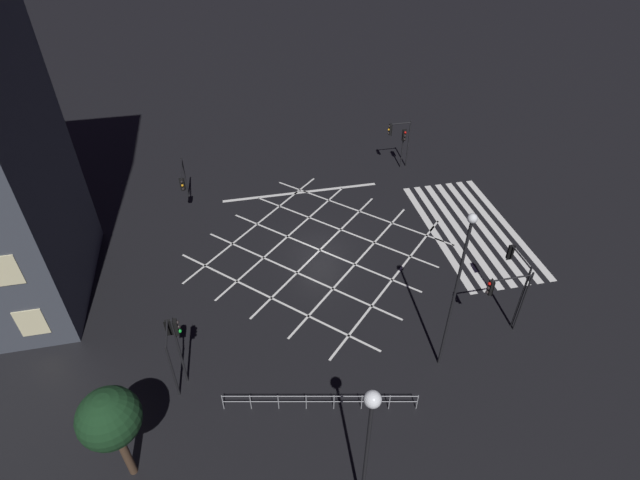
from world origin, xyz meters
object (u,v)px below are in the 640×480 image
traffic_light_sw_main (516,271)px  street_lamp_east (370,426)px  traffic_light_se_cross (398,135)px  traffic_light_ne_main (183,179)px  traffic_light_se_main (404,141)px  street_lamp_west (459,277)px  traffic_light_sw_cross (506,292)px  street_tree_near (110,419)px  traffic_light_nw_main (170,344)px  traffic_light_nw_cross (178,339)px

traffic_light_sw_main → street_lamp_east: 14.37m
traffic_light_se_cross → traffic_light_ne_main: (-2.45, 17.22, -0.54)m
traffic_light_se_main → traffic_light_ne_main: 17.81m
traffic_light_sw_main → traffic_light_ne_main: bearing=50.3°
traffic_light_se_cross → street_lamp_west: street_lamp_west is taller
traffic_light_sw_cross → street_tree_near: size_ratio=0.80×
traffic_light_nw_main → traffic_light_nw_cross: traffic_light_nw_cross is taller
traffic_light_nw_main → traffic_light_sw_cross: bearing=-92.0°
traffic_light_sw_cross → street_lamp_west: size_ratio=0.45×
traffic_light_se_main → street_lamp_east: street_lamp_east is taller
traffic_light_sw_cross → traffic_light_se_cross: traffic_light_sw_cross is taller
street_tree_near → traffic_light_se_main: bearing=-41.9°
traffic_light_ne_main → street_lamp_east: bearing=16.2°
traffic_light_nw_main → street_lamp_east: 11.47m
traffic_light_se_main → traffic_light_nw_cross: (-18.12, 17.74, 0.69)m
traffic_light_ne_main → traffic_light_nw_cross: bearing=-0.3°
traffic_light_se_main → traffic_light_nw_main: bearing=-45.6°
traffic_light_se_main → traffic_light_ne_main: size_ratio=1.06×
traffic_light_sw_cross → street_tree_near: (-3.99, 19.17, 0.91)m
traffic_light_sw_cross → traffic_light_ne_main: size_ratio=1.29×
traffic_light_nw_cross → street_lamp_east: bearing=-48.4°
traffic_light_nw_cross → traffic_light_sw_main: 18.03m
traffic_light_sw_main → street_lamp_west: size_ratio=0.47×
traffic_light_sw_main → street_tree_near: size_ratio=0.84×
traffic_light_nw_cross → street_tree_near: bearing=-119.1°
traffic_light_se_cross → traffic_light_ne_main: bearing=8.1°
traffic_light_se_main → traffic_light_sw_main: size_ratio=0.78×
traffic_light_se_main → traffic_light_sw_cross: bearing=-3.0°
traffic_light_se_main → street_tree_near: street_tree_near is taller
traffic_light_ne_main → traffic_light_sw_cross: bearing=45.9°
traffic_light_nw_main → traffic_light_sw_main: 18.51m
traffic_light_se_main → traffic_light_sw_cross: (-18.45, 0.98, 0.64)m
traffic_light_se_cross → street_lamp_west: bearing=77.7°
traffic_light_se_cross → traffic_light_sw_main: bearing=92.3°
traffic_light_sw_cross → traffic_light_nw_cross: (0.33, 16.76, 0.05)m
street_lamp_east → street_lamp_west: bearing=-44.3°
traffic_light_se_main → street_tree_near: 30.20m
traffic_light_se_main → traffic_light_se_cross: 0.69m
traffic_light_sw_cross → traffic_light_nw_main: bearing=-2.0°
traffic_light_sw_cross → traffic_light_sw_main: (1.29, -1.24, 0.13)m
street_tree_near → street_lamp_east: bearing=-110.4°
traffic_light_ne_main → street_tree_near: bearing=-7.0°
traffic_light_se_cross → street_lamp_east: size_ratio=0.53×
traffic_light_sw_cross → street_lamp_east: (-7.47, 9.83, 2.84)m
traffic_light_nw_cross → traffic_light_ne_main: bearing=89.7°
street_lamp_east → traffic_light_se_cross: bearing=-21.6°
traffic_light_nw_main → street_lamp_east: street_lamp_east is taller
street_lamp_west → traffic_light_ne_main: bearing=36.4°
traffic_light_nw_cross → street_lamp_east: (-7.81, -6.93, 2.79)m
traffic_light_se_cross → traffic_light_ne_main: 17.40m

